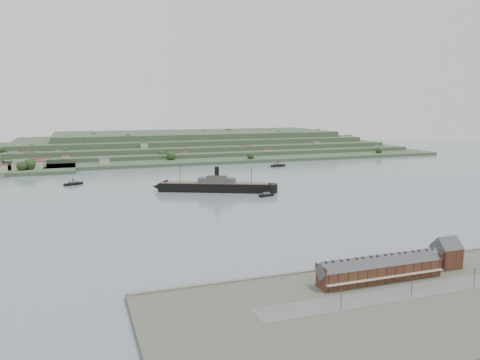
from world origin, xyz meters
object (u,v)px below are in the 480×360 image
object	(u,v)px
tugboat	(266,195)
terrace_row	(380,269)
gabled_building	(446,253)
steamship	(212,186)

from	to	relation	value
tugboat	terrace_row	bearing A→B (deg)	-98.69
terrace_row	gabled_building	bearing A→B (deg)	6.12
steamship	terrace_row	bearing A→B (deg)	-88.30
terrace_row	tugboat	world-z (taller)	terrace_row
terrace_row	tugboat	bearing A→B (deg)	81.31
terrace_row	tugboat	distance (m)	191.65
tugboat	gabled_building	bearing A→B (deg)	-87.36
steamship	tugboat	distance (m)	50.60
steamship	tugboat	bearing A→B (deg)	-45.14
terrace_row	steamship	size ratio (longest dim) A/B	0.55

